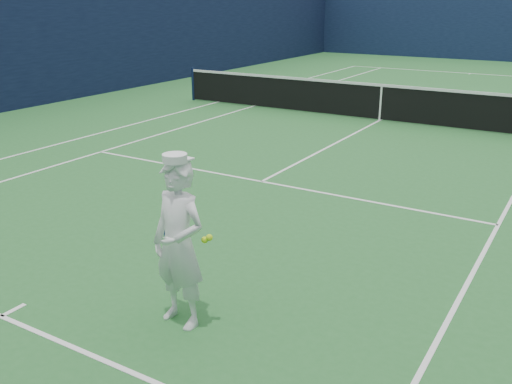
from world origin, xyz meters
The scene contains 5 objects.
ground centered at (0.00, 0.00, 0.00)m, with size 80.00×80.00×0.00m, color #27662D.
court_markings centered at (0.00, 0.00, 0.00)m, with size 11.03×23.83×0.01m.
windscreen_fence centered at (0.00, 0.00, 2.00)m, with size 20.12×36.12×4.00m.
tennis_net centered at (0.00, 0.00, 0.55)m, with size 12.88×0.09×1.07m.
tennis_player centered at (1.72, -10.95, 0.89)m, with size 0.76×0.54×1.83m.
Camera 1 is at (5.09, -15.04, 3.24)m, focal length 40.00 mm.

